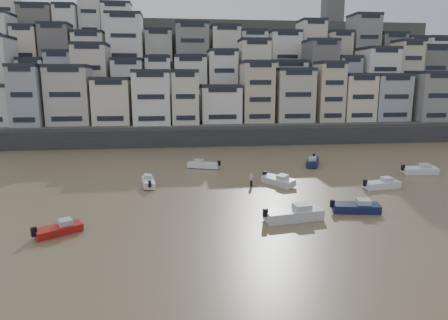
{
  "coord_description": "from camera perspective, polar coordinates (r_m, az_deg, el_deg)",
  "views": [
    {
      "loc": [
        1.1,
        -16.71,
        13.51
      ],
      "look_at": [
        6.88,
        30.0,
        4.0
      ],
      "focal_mm": 32.0,
      "sensor_mm": 36.0,
      "label": 1
    }
  ],
  "objects": [
    {
      "name": "harbor_wall",
      "position": [
        83.03,
        -0.83,
        3.28
      ],
      "size": [
        140.0,
        3.0,
        3.5
      ],
      "primitive_type": "cube",
      "color": "#38383A",
      "rests_on": "ground"
    },
    {
      "name": "hillside",
      "position": [
        122.32,
        -0.67,
        11.18
      ],
      "size": [
        141.04,
        66.0,
        50.0
      ],
      "color": "#4C4C47",
      "rests_on": "ground"
    },
    {
      "name": "boat_a",
      "position": [
        39.73,
        9.94,
        -7.32
      ],
      "size": [
        6.57,
        3.08,
        1.72
      ],
      "primitive_type": null,
      "rotation": [
        0.0,
        0.0,
        0.17
      ],
      "color": "silver",
      "rests_on": "ground"
    },
    {
      "name": "boat_b",
      "position": [
        43.64,
        18.38,
        -6.23
      ],
      "size": [
        5.44,
        2.6,
        1.42
      ],
      "primitive_type": null,
      "rotation": [
        0.0,
        0.0,
        -0.18
      ],
      "color": "#151C44",
      "rests_on": "ground"
    },
    {
      "name": "boat_e",
      "position": [
        52.43,
        7.76,
        -2.8
      ],
      "size": [
        4.29,
        5.38,
        1.44
      ],
      "primitive_type": null,
      "rotation": [
        0.0,
        0.0,
        -1.0
      ],
      "color": "silver",
      "rests_on": "ground"
    },
    {
      "name": "boat_i",
      "position": [
        65.29,
        12.54,
        -0.11
      ],
      "size": [
        3.94,
        5.89,
        1.53
      ],
      "primitive_type": null,
      "rotation": [
        0.0,
        0.0,
        -1.98
      ],
      "color": "#151943",
      "rests_on": "ground"
    },
    {
      "name": "boat_h",
      "position": [
        61.92,
        -2.97,
        -0.51
      ],
      "size": [
        5.57,
        3.46,
        1.45
      ],
      "primitive_type": null,
      "rotation": [
        0.0,
        0.0,
        2.79
      ],
      "color": "silver",
      "rests_on": "ground"
    },
    {
      "name": "boat_f",
      "position": [
        52.43,
        -10.76,
        -2.97
      ],
      "size": [
        2.24,
        5.01,
        1.32
      ],
      "primitive_type": null,
      "rotation": [
        0.0,
        0.0,
        1.71
      ],
      "color": "white",
      "rests_on": "ground"
    },
    {
      "name": "boat_d",
      "position": [
        54.26,
        21.62,
        -3.04
      ],
      "size": [
        5.42,
        2.51,
        1.42
      ],
      "primitive_type": null,
      "rotation": [
        0.0,
        0.0,
        0.16
      ],
      "color": "silver",
      "rests_on": "ground"
    },
    {
      "name": "boat_g",
      "position": [
        64.66,
        26.21,
        -1.16
      ],
      "size": [
        5.54,
        2.1,
        1.48
      ],
      "primitive_type": null,
      "rotation": [
        0.0,
        0.0,
        -0.06
      ],
      "color": "silver",
      "rests_on": "ground"
    },
    {
      "name": "boat_j",
      "position": [
        38.68,
        -22.54,
        -8.99
      ],
      "size": [
        4.42,
        3.6,
        1.19
      ],
      "primitive_type": null,
      "rotation": [
        0.0,
        0.0,
        0.59
      ],
      "color": "#AA1915",
      "rests_on": "ground"
    },
    {
      "name": "person_pink",
      "position": [
        51.41,
        3.93,
        -2.84
      ],
      "size": [
        0.44,
        0.44,
        1.74
      ],
      "primitive_type": null,
      "color": "#D193A7",
      "rests_on": "ground"
    }
  ]
}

